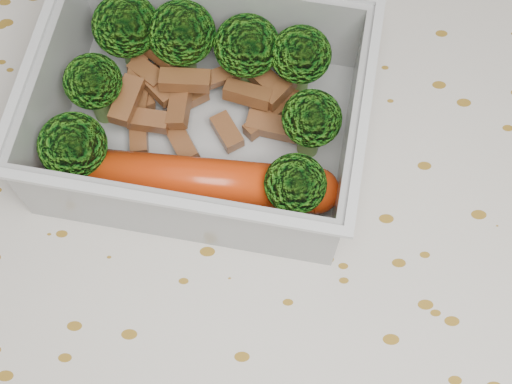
{
  "coord_description": "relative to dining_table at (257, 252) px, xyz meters",
  "views": [
    {
      "loc": [
        0.0,
        -0.17,
        1.17
      ],
      "look_at": [
        -0.0,
        0.0,
        0.78
      ],
      "focal_mm": 50.0,
      "sensor_mm": 36.0,
      "label": 1
    }
  ],
  "objects": [
    {
      "name": "tablecloth",
      "position": [
        0.0,
        0.0,
        0.05
      ],
      "size": [
        1.46,
        0.96,
        0.19
      ],
      "color": "silver",
      "rests_on": "dining_table"
    },
    {
      "name": "meat_pile",
      "position": [
        -0.04,
        0.07,
        0.11
      ],
      "size": [
        0.13,
        0.09,
        0.03
      ],
      "color": "brown",
      "rests_on": "lunch_container"
    },
    {
      "name": "ground_plane",
      "position": [
        0.0,
        0.0,
        -0.67
      ],
      "size": [
        4.0,
        4.0,
        0.0
      ],
      "primitive_type": "plane",
      "color": "olive",
      "rests_on": "ground"
    },
    {
      "name": "lunch_container",
      "position": [
        -0.04,
        0.05,
        0.11
      ],
      "size": [
        0.22,
        0.19,
        0.07
      ],
      "color": "silver",
      "rests_on": "tablecloth"
    },
    {
      "name": "dining_table",
      "position": [
        0.0,
        0.0,
        0.0
      ],
      "size": [
        1.4,
        0.9,
        0.75
      ],
      "color": "brown",
      "rests_on": "ground"
    },
    {
      "name": "sausage",
      "position": [
        -0.04,
        0.01,
        0.12
      ],
      "size": [
        0.17,
        0.04,
        0.03
      ],
      "color": "red",
      "rests_on": "lunch_container"
    },
    {
      "name": "broccoli_florets",
      "position": [
        -0.04,
        0.07,
        0.13
      ],
      "size": [
        0.18,
        0.15,
        0.06
      ],
      "color": "#608C3F",
      "rests_on": "lunch_container"
    }
  ]
}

